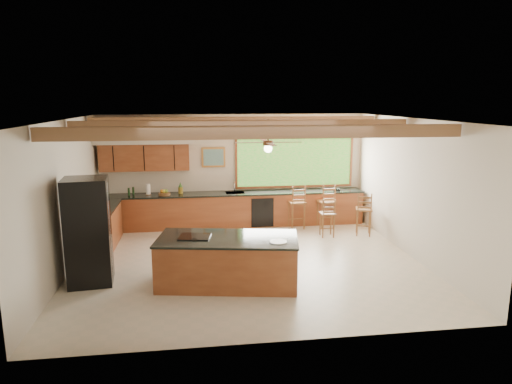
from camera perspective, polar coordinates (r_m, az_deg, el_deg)
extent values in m
plane|color=beige|center=(9.77, -1.00, -8.81)|extent=(7.20, 7.20, 0.00)
cube|color=beige|center=(12.54, -2.80, 2.83)|extent=(7.20, 0.04, 3.00)
cube|color=beige|center=(6.24, 2.54, -6.18)|extent=(7.20, 0.04, 3.00)
cube|color=beige|center=(9.63, -22.83, -0.74)|extent=(0.04, 6.50, 3.00)
cube|color=beige|center=(10.40, 19.06, 0.40)|extent=(0.04, 6.50, 3.00)
cube|color=#A57752|center=(9.17, -1.07, 9.06)|extent=(7.20, 6.50, 0.04)
cube|color=#8D6046|center=(7.59, 0.38, 7.48)|extent=(7.10, 0.15, 0.22)
cube|color=#8D6046|center=(9.67, -1.42, 8.36)|extent=(7.10, 0.15, 0.22)
cube|color=#8D6046|center=(11.46, -2.44, 8.85)|extent=(7.10, 0.15, 0.22)
cube|color=brown|center=(12.31, -13.73, 4.24)|extent=(2.30, 0.35, 0.70)
cube|color=beige|center=(12.18, -13.90, 6.99)|extent=(2.60, 0.50, 0.48)
cylinder|color=#FFEABF|center=(12.30, -17.11, 5.78)|extent=(0.10, 0.10, 0.01)
cylinder|color=#FFEABF|center=(12.15, -10.55, 6.03)|extent=(0.10, 0.10, 0.01)
cube|color=#6BA53A|center=(12.74, 4.85, 3.72)|extent=(3.20, 0.04, 1.30)
cube|color=#C0813A|center=(12.42, -5.34, 4.35)|extent=(0.64, 0.03, 0.54)
cube|color=#42775D|center=(12.40, -5.34, 4.34)|extent=(0.54, 0.01, 0.44)
cube|color=brown|center=(12.41, -2.62, -2.25)|extent=(7.00, 0.65, 0.88)
cube|color=black|center=(12.31, -2.63, -0.17)|extent=(7.04, 0.69, 0.04)
cube|color=brown|center=(11.07, -18.94, -4.59)|extent=(0.65, 2.35, 0.88)
cube|color=black|center=(10.96, -19.10, -2.28)|extent=(0.69, 2.39, 0.04)
cube|color=black|center=(12.18, 0.81, -2.60)|extent=(0.60, 0.02, 0.78)
cube|color=silver|center=(12.31, -2.64, -0.14)|extent=(0.50, 0.38, 0.03)
cylinder|color=silver|center=(12.47, -2.73, 0.78)|extent=(0.03, 0.03, 0.30)
cylinder|color=silver|center=(12.35, -2.69, 1.29)|extent=(0.03, 0.20, 0.03)
cylinder|color=white|center=(12.32, -13.33, 0.32)|extent=(0.12, 0.12, 0.29)
cylinder|color=#1E421A|center=(12.38, -15.61, 0.04)|extent=(0.06, 0.06, 0.20)
cylinder|color=#1E421A|center=(12.50, -15.09, 0.16)|extent=(0.05, 0.05, 0.19)
cube|color=black|center=(12.77, 10.06, 0.37)|extent=(0.21, 0.18, 0.08)
cube|color=brown|center=(8.60, -3.54, -8.68)|extent=(2.70, 1.59, 0.86)
cube|color=black|center=(8.45, -3.58, -5.83)|extent=(2.74, 1.64, 0.04)
cube|color=black|center=(8.52, -7.67, -5.56)|extent=(0.63, 0.54, 0.02)
cylinder|color=white|center=(8.18, 2.79, -6.21)|extent=(0.31, 0.31, 0.02)
cube|color=black|center=(9.00, -20.23, -4.65)|extent=(0.85, 0.83, 2.00)
cube|color=silver|center=(8.92, -17.79, -4.62)|extent=(0.03, 0.06, 1.84)
cube|color=brown|center=(12.15, 5.10, -1.28)|extent=(0.46, 0.46, 0.04)
cylinder|color=brown|center=(12.05, 4.47, -3.17)|extent=(0.04, 0.04, 0.69)
cylinder|color=brown|center=(12.12, 6.01, -3.11)|extent=(0.04, 0.04, 0.69)
cylinder|color=brown|center=(12.36, 4.15, -2.78)|extent=(0.04, 0.04, 0.69)
cylinder|color=brown|center=(12.43, 5.65, -2.73)|extent=(0.04, 0.04, 0.69)
cube|color=brown|center=(12.36, 8.74, -1.14)|extent=(0.47, 0.47, 0.04)
cylinder|color=brown|center=(12.24, 8.16, -3.01)|extent=(0.04, 0.04, 0.69)
cylinder|color=brown|center=(12.33, 9.65, -2.94)|extent=(0.04, 0.04, 0.69)
cylinder|color=brown|center=(12.55, 7.74, -2.63)|extent=(0.04, 0.04, 0.69)
cylinder|color=brown|center=(12.64, 9.20, -2.57)|extent=(0.04, 0.04, 0.69)
cube|color=brown|center=(11.53, 8.91, -2.66)|extent=(0.36, 0.36, 0.04)
cylinder|color=brown|center=(11.44, 8.40, -4.35)|extent=(0.03, 0.03, 0.58)
cylinder|color=brown|center=(11.52, 9.73, -4.28)|extent=(0.03, 0.03, 0.58)
cylinder|color=brown|center=(11.70, 8.02, -3.98)|extent=(0.03, 0.03, 0.58)
cylinder|color=brown|center=(11.78, 9.32, -3.92)|extent=(0.03, 0.03, 0.58)
cube|color=brown|center=(11.82, 13.35, -2.10)|extent=(0.50, 0.50, 0.04)
cylinder|color=brown|center=(11.71, 12.83, -3.95)|extent=(0.04, 0.04, 0.65)
cylinder|color=brown|center=(11.83, 14.26, -3.87)|extent=(0.04, 0.04, 0.65)
cylinder|color=brown|center=(12.00, 12.31, -3.56)|extent=(0.04, 0.04, 0.65)
cylinder|color=brown|center=(12.11, 13.71, -3.49)|extent=(0.04, 0.04, 0.65)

